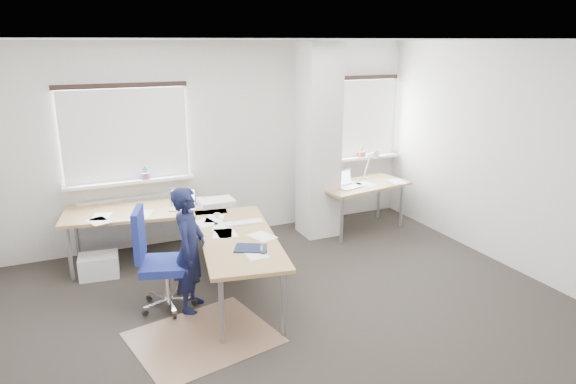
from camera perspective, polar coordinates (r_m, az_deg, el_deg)
name	(u,v)px	position (r m, az deg, el deg)	size (l,w,h in m)	color
ground	(293,309)	(5.69, 0.52, -12.88)	(6.00, 6.00, 0.00)	#2B2822
room_shell	(291,141)	(5.55, 0.33, 5.64)	(6.04, 5.04, 2.82)	beige
floor_mat	(203,337)	(5.28, -9.38, -15.66)	(1.30, 1.10, 0.01)	brown
white_crate	(99,266)	(6.77, -20.26, -7.69)	(0.46, 0.32, 0.28)	white
desk_main	(192,224)	(6.22, -10.59, -3.54)	(2.40, 2.98, 0.96)	#A07A45
desk_side	(362,187)	(7.78, 8.25, 0.60)	(1.50, 0.93, 1.22)	#A07A45
task_chair	(163,281)	(5.74, -13.75, -9.57)	(0.64, 0.62, 1.13)	navy
person	(190,250)	(5.52, -10.88, -6.31)	(0.50, 0.33, 1.36)	black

